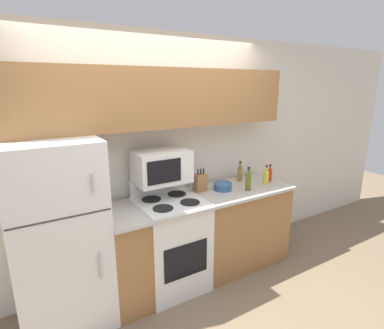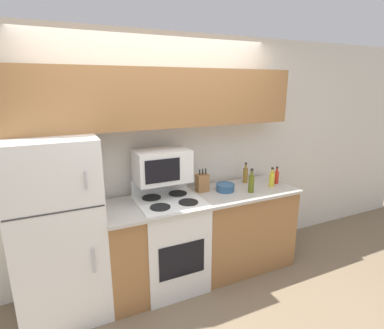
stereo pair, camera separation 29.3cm
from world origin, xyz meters
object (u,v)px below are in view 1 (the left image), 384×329
at_px(stove, 171,243).
at_px(bottle_vinegar, 240,173).
at_px(refrigerator, 60,237).
at_px(microwave, 162,167).
at_px(bottle_hot_sauce, 270,174).
at_px(bottle_cooking_spray, 266,177).
at_px(knife_block, 200,182).
at_px(bowl, 223,186).
at_px(bottle_olive_oil, 248,181).

relative_size(stove, bottle_vinegar, 4.58).
height_order(refrigerator, microwave, refrigerator).
bearing_deg(bottle_hot_sauce, bottle_cooking_spray, -152.15).
height_order(knife_block, bowl, knife_block).
distance_m(bowl, bottle_vinegar, 0.39).
bearing_deg(bottle_hot_sauce, microwave, 174.52).
height_order(bottle_cooking_spray, bottle_hot_sauce, bottle_cooking_spray).
relative_size(microwave, bottle_olive_oil, 2.04).
xyz_separation_m(refrigerator, stove, (1.01, -0.03, -0.33)).
bearing_deg(knife_block, bottle_olive_oil, -28.97).
relative_size(knife_block, bottle_olive_oil, 0.95).
relative_size(bottle_vinegar, bottle_hot_sauce, 1.20).
distance_m(bottle_olive_oil, bottle_cooking_spray, 0.33).
distance_m(bowl, bottle_hot_sauce, 0.67).
relative_size(microwave, bottle_cooking_spray, 2.41).
bearing_deg(bottle_hot_sauce, bottle_olive_oil, -164.45).
bearing_deg(bottle_hot_sauce, stove, 179.62).
bearing_deg(knife_block, bottle_hot_sauce, -8.09).
distance_m(stove, bottle_olive_oil, 1.04).
bearing_deg(bottle_cooking_spray, stove, 176.49).
relative_size(stove, bottle_cooking_spray, 5.00).
bearing_deg(bottle_vinegar, bowl, -157.54).
bearing_deg(bowl, bottle_cooking_spray, -9.56).
relative_size(microwave, bowl, 2.59).
bearing_deg(refrigerator, bottle_cooking_spray, -2.69).
relative_size(stove, knife_block, 4.43).
bearing_deg(knife_block, bottle_cooking_spray, -13.92).
bearing_deg(knife_block, refrigerator, -176.45).
height_order(microwave, bottle_olive_oil, microwave).
xyz_separation_m(bowl, bottle_olive_oil, (0.23, -0.15, 0.06)).
bearing_deg(stove, bowl, 1.67).
relative_size(microwave, bottle_hot_sauce, 2.65).
height_order(refrigerator, stove, refrigerator).
height_order(bottle_vinegar, bottle_olive_oil, bottle_olive_oil).
xyz_separation_m(bottle_vinegar, bottle_hot_sauce, (0.31, -0.18, -0.02)).
bearing_deg(knife_block, microwave, 179.80).
xyz_separation_m(bottle_cooking_spray, bottle_hot_sauce, (0.12, 0.06, -0.01)).
bearing_deg(bottle_olive_oil, stove, 171.39).
height_order(refrigerator, knife_block, refrigerator).
distance_m(bottle_vinegar, bottle_hot_sauce, 0.36).
xyz_separation_m(microwave, knife_block, (0.45, -0.00, -0.24)).
xyz_separation_m(microwave, bottle_vinegar, (1.03, 0.05, -0.24)).
relative_size(knife_block, bowl, 1.21).
xyz_separation_m(microwave, bowl, (0.67, -0.10, -0.29)).
distance_m(refrigerator, bowl, 1.66).
bearing_deg(bowl, bottle_olive_oil, -33.77).
height_order(stove, bowl, stove).
relative_size(bottle_olive_oil, bottle_cooking_spray, 1.18).
bearing_deg(bottle_cooking_spray, bottle_olive_oil, -169.62).
distance_m(stove, bottle_cooking_spray, 1.31).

